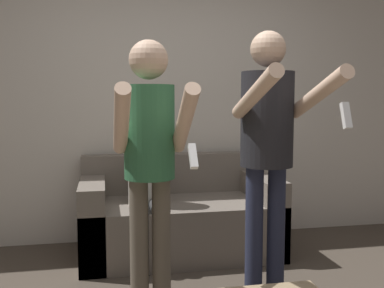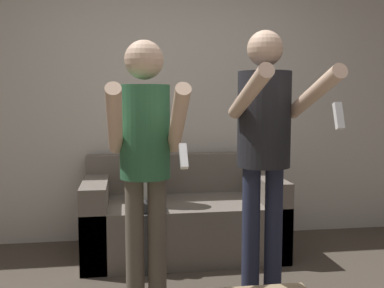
% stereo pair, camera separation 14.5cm
% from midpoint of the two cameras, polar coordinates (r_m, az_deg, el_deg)
% --- Properties ---
extents(wall_back, '(6.40, 0.06, 2.70)m').
position_cam_midpoint_polar(wall_back, '(4.18, -1.84, 6.41)').
color(wall_back, silver).
rests_on(wall_back, ground_plane).
extents(couch, '(1.63, 0.86, 0.81)m').
position_cam_midpoint_polar(couch, '(3.86, -0.18, -9.44)').
color(couch, slate).
rests_on(couch, ground_plane).
extents(person_standing_left, '(0.41, 0.65, 1.64)m').
position_cam_midpoint_polar(person_standing_left, '(2.59, -4.37, -0.78)').
color(person_standing_left, '#6B6051').
rests_on(person_standing_left, ground_plane).
extents(person_standing_right, '(0.44, 0.79, 1.71)m').
position_cam_midpoint_polar(person_standing_right, '(2.73, 10.77, 0.79)').
color(person_standing_right, '#282D47').
rests_on(person_standing_right, ground_plane).
extents(person_seated, '(0.28, 0.51, 1.20)m').
position_cam_midpoint_polar(person_seated, '(3.56, -4.39, -4.52)').
color(person_seated, '#383838').
rests_on(person_seated, ground_plane).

